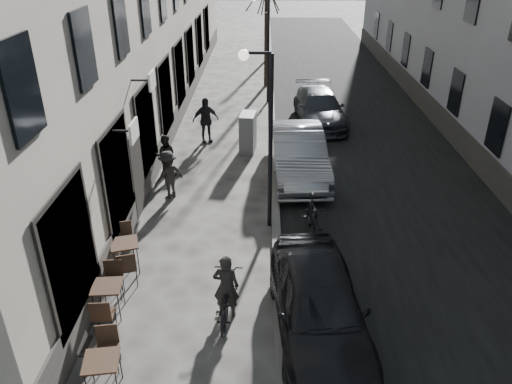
{
  "coord_description": "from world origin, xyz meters",
  "views": [
    {
      "loc": [
        -0.18,
        -6.57,
        7.68
      ],
      "look_at": [
        -0.37,
        4.66,
        1.8
      ],
      "focal_mm": 35.0,
      "sensor_mm": 36.0,
      "label": 1
    }
  ],
  "objects_px": {
    "pedestrian_near": "(166,156)",
    "car_mid": "(298,153)",
    "bistro_set_a": "(103,372)",
    "bistro_set_b": "(108,296)",
    "bicycle": "(226,297)",
    "streetlamp_near": "(264,123)",
    "sign_board": "(76,332)",
    "bistro_set_c": "(126,253)",
    "car_near": "(319,304)",
    "moped": "(313,218)",
    "streetlamp_far": "(265,38)",
    "car_far": "(320,108)",
    "pedestrian_mid": "(169,175)",
    "pedestrian_far": "(206,120)",
    "utility_cabinet": "(248,132)"
  },
  "relations": [
    {
      "from": "bistro_set_b",
      "to": "bicycle",
      "type": "bearing_deg",
      "value": -5.35
    },
    {
      "from": "bistro_set_a",
      "to": "bicycle",
      "type": "distance_m",
      "value": 3.02
    },
    {
      "from": "sign_board",
      "to": "pedestrian_near",
      "type": "relative_size",
      "value": 0.66
    },
    {
      "from": "bistro_set_a",
      "to": "pedestrian_near",
      "type": "distance_m",
      "value": 9.37
    },
    {
      "from": "utility_cabinet",
      "to": "streetlamp_near",
      "type": "bearing_deg",
      "value": -76.95
    },
    {
      "from": "sign_board",
      "to": "car_mid",
      "type": "xyz_separation_m",
      "value": [
        5.01,
        8.35,
        0.43
      ]
    },
    {
      "from": "pedestrian_mid",
      "to": "pedestrian_far",
      "type": "distance_m",
      "value": 4.87
    },
    {
      "from": "streetlamp_near",
      "to": "pedestrian_near",
      "type": "height_order",
      "value": "streetlamp_near"
    },
    {
      "from": "car_near",
      "to": "utility_cabinet",
      "type": "bearing_deg",
      "value": 95.88
    },
    {
      "from": "bistro_set_b",
      "to": "car_mid",
      "type": "xyz_separation_m",
      "value": [
        4.61,
        7.31,
        0.36
      ]
    },
    {
      "from": "moped",
      "to": "utility_cabinet",
      "type": "bearing_deg",
      "value": 105.22
    },
    {
      "from": "car_far",
      "to": "moped",
      "type": "distance_m",
      "value": 9.57
    },
    {
      "from": "bistro_set_b",
      "to": "car_far",
      "type": "distance_m",
      "value": 14.08
    },
    {
      "from": "bistro_set_c",
      "to": "car_near",
      "type": "distance_m",
      "value": 5.14
    },
    {
      "from": "bistro_set_c",
      "to": "bicycle",
      "type": "relative_size",
      "value": 0.91
    },
    {
      "from": "pedestrian_mid",
      "to": "pedestrian_far",
      "type": "height_order",
      "value": "pedestrian_far"
    },
    {
      "from": "bicycle",
      "to": "car_mid",
      "type": "bearing_deg",
      "value": -102.17
    },
    {
      "from": "car_far",
      "to": "sign_board",
      "type": "bearing_deg",
      "value": -118.08
    },
    {
      "from": "bicycle",
      "to": "car_near",
      "type": "xyz_separation_m",
      "value": [
        1.98,
        -0.54,
        0.3
      ]
    },
    {
      "from": "pedestrian_near",
      "to": "car_mid",
      "type": "distance_m",
      "value": 4.6
    },
    {
      "from": "streetlamp_near",
      "to": "streetlamp_far",
      "type": "xyz_separation_m",
      "value": [
        0.0,
        12.0,
        0.0
      ]
    },
    {
      "from": "utility_cabinet",
      "to": "streetlamp_far",
      "type": "bearing_deg",
      "value": 91.05
    },
    {
      "from": "streetlamp_far",
      "to": "sign_board",
      "type": "bearing_deg",
      "value": -102.77
    },
    {
      "from": "bistro_set_a",
      "to": "bistro_set_c",
      "type": "height_order",
      "value": "bistro_set_c"
    },
    {
      "from": "car_near",
      "to": "moped",
      "type": "distance_m",
      "value": 3.82
    },
    {
      "from": "bistro_set_c",
      "to": "car_mid",
      "type": "distance_m",
      "value": 7.33
    },
    {
      "from": "bistro_set_a",
      "to": "pedestrian_mid",
      "type": "bearing_deg",
      "value": 82.22
    },
    {
      "from": "pedestrian_near",
      "to": "pedestrian_mid",
      "type": "distance_m",
      "value": 1.66
    },
    {
      "from": "streetlamp_far",
      "to": "car_far",
      "type": "height_order",
      "value": "streetlamp_far"
    },
    {
      "from": "sign_board",
      "to": "pedestrian_near",
      "type": "bearing_deg",
      "value": 88.52
    },
    {
      "from": "streetlamp_near",
      "to": "pedestrian_near",
      "type": "bearing_deg",
      "value": 135.86
    },
    {
      "from": "pedestrian_near",
      "to": "moped",
      "type": "bearing_deg",
      "value": 136.12
    },
    {
      "from": "bistro_set_c",
      "to": "car_mid",
      "type": "bearing_deg",
      "value": 33.55
    },
    {
      "from": "pedestrian_far",
      "to": "bistro_set_c",
      "type": "bearing_deg",
      "value": -119.19
    },
    {
      "from": "bicycle",
      "to": "pedestrian_mid",
      "type": "distance_m",
      "value": 6.03
    },
    {
      "from": "pedestrian_far",
      "to": "sign_board",
      "type": "bearing_deg",
      "value": -119.35
    },
    {
      "from": "pedestrian_far",
      "to": "car_mid",
      "type": "height_order",
      "value": "pedestrian_far"
    },
    {
      "from": "streetlamp_near",
      "to": "pedestrian_near",
      "type": "distance_m",
      "value": 5.35
    },
    {
      "from": "bistro_set_a",
      "to": "bistro_set_b",
      "type": "height_order",
      "value": "same"
    },
    {
      "from": "bicycle",
      "to": "car_mid",
      "type": "height_order",
      "value": "car_mid"
    },
    {
      "from": "streetlamp_far",
      "to": "bistro_set_b",
      "type": "distance_m",
      "value": 16.47
    },
    {
      "from": "bicycle",
      "to": "pedestrian_near",
      "type": "xyz_separation_m",
      "value": [
        -2.62,
        7.21,
        0.28
      ]
    },
    {
      "from": "bistro_set_c",
      "to": "sign_board",
      "type": "relative_size",
      "value": 1.68
    },
    {
      "from": "bistro_set_b",
      "to": "pedestrian_near",
      "type": "relative_size",
      "value": 1.05
    },
    {
      "from": "pedestrian_mid",
      "to": "car_far",
      "type": "xyz_separation_m",
      "value": [
        5.51,
        7.18,
        -0.09
      ]
    },
    {
      "from": "bistro_set_a",
      "to": "moped",
      "type": "height_order",
      "value": "moped"
    },
    {
      "from": "sign_board",
      "to": "car_mid",
      "type": "relative_size",
      "value": 0.2
    },
    {
      "from": "bicycle",
      "to": "streetlamp_near",
      "type": "bearing_deg",
      "value": -98.8
    },
    {
      "from": "streetlamp_far",
      "to": "car_mid",
      "type": "relative_size",
      "value": 1.0
    },
    {
      "from": "streetlamp_near",
      "to": "bistro_set_c",
      "type": "height_order",
      "value": "streetlamp_near"
    }
  ]
}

